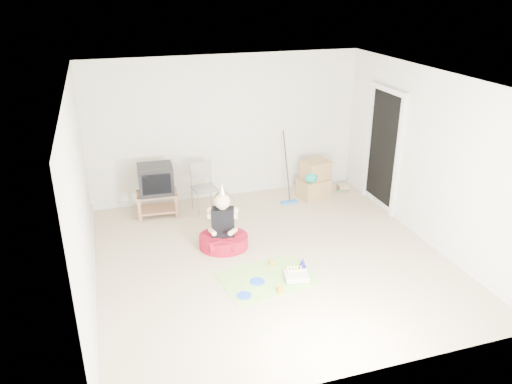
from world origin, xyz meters
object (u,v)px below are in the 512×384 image
object	(u,v)px
cardboard_boxes	(314,180)
birthday_cake	(296,277)
seated_woman	(223,234)
tv_stand	(158,202)
folding_chair	(205,188)
crt_tv	(156,179)

from	to	relation	value
cardboard_boxes	birthday_cake	distance (m)	2.91
seated_woman	cardboard_boxes	bearing A→B (deg)	33.47
tv_stand	seated_woman	xyz separation A→B (m)	(0.80, -1.44, -0.02)
folding_chair	birthday_cake	bearing A→B (deg)	-74.19
crt_tv	folding_chair	world-z (taller)	crt_tv
crt_tv	folding_chair	xyz separation A→B (m)	(0.82, -0.06, -0.24)
birthday_cake	cardboard_boxes	bearing A→B (deg)	61.83
tv_stand	birthday_cake	world-z (taller)	tv_stand
crt_tv	seated_woman	size ratio (longest dim) A/B	0.54
tv_stand	cardboard_boxes	distance (m)	2.90
tv_stand	crt_tv	world-z (taller)	crt_tv
tv_stand	birthday_cake	distance (m)	3.03
crt_tv	cardboard_boxes	size ratio (longest dim) A/B	0.83
tv_stand	cardboard_boxes	xyz separation A→B (m)	(2.90, -0.05, 0.08)
folding_chair	seated_woman	xyz separation A→B (m)	(-0.01, -1.37, -0.20)
crt_tv	cardboard_boxes	distance (m)	2.92
crt_tv	birthday_cake	world-z (taller)	crt_tv
seated_woman	crt_tv	bearing A→B (deg)	119.29
tv_stand	folding_chair	distance (m)	0.84
cardboard_boxes	seated_woman	distance (m)	2.51
tv_stand	folding_chair	size ratio (longest dim) A/B	0.80
folding_chair	cardboard_boxes	xyz separation A→B (m)	(2.08, 0.01, -0.10)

